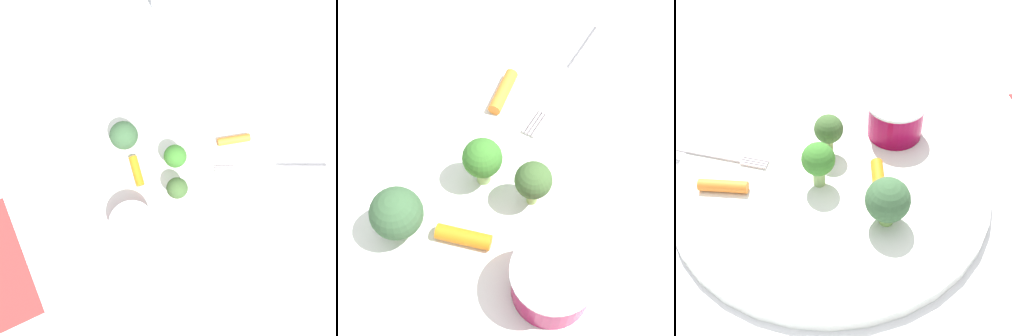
# 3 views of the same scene
# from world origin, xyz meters

# --- Properties ---
(ground_plane) EXTENTS (2.40, 2.40, 0.00)m
(ground_plane) POSITION_xyz_m (0.00, 0.00, 0.00)
(ground_plane) COLOR silver
(plate) EXTENTS (0.32, 0.32, 0.01)m
(plate) POSITION_xyz_m (0.00, 0.00, 0.01)
(plate) COLOR white
(plate) RESTS_ON ground_plane
(sauce_cup) EXTENTS (0.06, 0.06, 0.04)m
(sauce_cup) POSITION_xyz_m (0.02, -0.10, 0.03)
(sauce_cup) COLOR maroon
(sauce_cup) RESTS_ON plate
(broccoli_floret_0) EXTENTS (0.03, 0.03, 0.05)m
(broccoli_floret_0) POSITION_xyz_m (0.03, -0.02, 0.04)
(broccoli_floret_0) COLOR #8EB25A
(broccoli_floret_0) RESTS_ON plate
(broccoli_floret_1) EXTENTS (0.04, 0.04, 0.05)m
(broccoli_floret_1) POSITION_xyz_m (-0.08, -0.01, 0.04)
(broccoli_floret_1) COLOR #8BBD5E
(broccoli_floret_1) RESTS_ON plate
(broccoli_floret_2) EXTENTS (0.03, 0.03, 0.05)m
(broccoli_floret_2) POSITION_xyz_m (0.00, 0.01, 0.04)
(broccoli_floret_2) COLOR #91BA6A
(broccoli_floret_2) RESTS_ON plate
(carrot_stick_0) EXTENTS (0.04, 0.05, 0.01)m
(carrot_stick_0) POSITION_xyz_m (0.05, 0.10, 0.02)
(carrot_stick_0) COLOR orange
(carrot_stick_0) RESTS_ON plate
(carrot_stick_1) EXTENTS (0.04, 0.03, 0.01)m
(carrot_stick_1) POSITION_xyz_m (-0.03, -0.04, 0.02)
(carrot_stick_1) COLOR orange
(carrot_stick_1) RESTS_ON plate
(fork) EXTENTS (0.14, 0.12, 0.00)m
(fork) POSITION_xyz_m (0.11, 0.10, 0.01)
(fork) COLOR #BEB5BB
(fork) RESTS_ON plate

